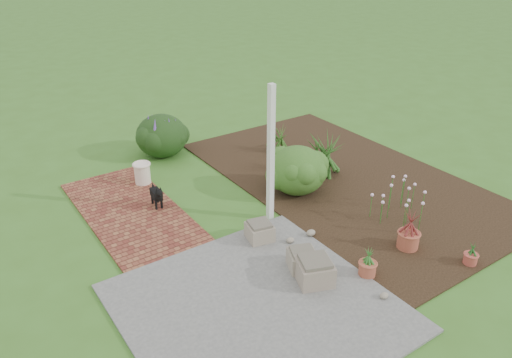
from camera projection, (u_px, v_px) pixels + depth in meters
ground at (259, 225)px, 8.83m from camera, size 80.00×80.00×0.00m
concrete_patio at (257, 307)px, 6.91m from camera, size 3.50×3.50×0.04m
brick_path at (131, 211)px, 9.26m from camera, size 1.60×3.50×0.04m
garden_bed at (344, 178)px, 10.46m from camera, size 4.00×7.00×0.03m
veranda_post at (271, 155)px, 8.49m from camera, size 0.10×0.10×2.50m
stone_trough_near at (314, 272)px, 7.31m from camera, size 0.65×0.65×0.33m
stone_trough_mid at (302, 260)px, 7.62m from camera, size 0.54×0.54×0.28m
stone_trough_far at (260, 232)px, 8.33m from camera, size 0.48×0.48×0.27m
black_dog at (157, 194)px, 9.23m from camera, size 0.20×0.52×0.44m
cream_ceramic_urn at (142, 173)px, 10.13m from camera, size 0.35×0.35×0.42m
evergreen_shrub at (297, 169)px, 9.72m from camera, size 1.38×1.38×0.96m
agapanthus_clump_back at (324, 151)px, 10.42m from camera, size 1.26×1.26×1.03m
agapanthus_clump_front at (279, 137)px, 11.51m from camera, size 0.95×0.95×0.72m
pink_flower_patch at (407, 202)px, 8.80m from camera, size 1.16×1.16×0.70m
terracotta_pot_bronze at (408, 240)px, 8.12m from camera, size 0.46×0.46×0.28m
terracotta_pot_small_left at (470, 259)px, 7.75m from camera, size 0.26×0.26×0.17m
terracotta_pot_small_right at (367, 269)px, 7.49m from camera, size 0.32×0.32×0.22m
purple_flowering_bush at (162, 135)px, 11.37m from camera, size 1.37×1.37×0.99m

